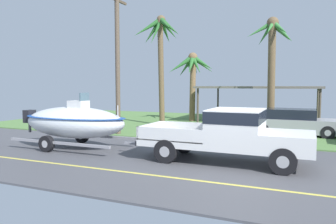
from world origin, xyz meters
name	(u,v)px	position (x,y,z in m)	size (l,w,h in m)	color
ground	(266,133)	(0.00, 8.38, -0.01)	(36.00, 22.00, 0.11)	#4C4C51
pickup_truck_towing	(235,133)	(-0.12, 0.68, 1.02)	(5.92, 2.10, 1.82)	silver
boat_on_trailer	(74,122)	(-6.84, 0.68, 1.09)	(5.97, 2.41, 2.31)	gray
parked_sedan_near	(294,123)	(1.42, 8.00, 0.67)	(4.47, 1.85, 1.38)	#99999E
carport_awning	(261,88)	(-1.03, 13.50, 2.44)	(7.98, 5.81, 2.55)	#4C4238
palm_tree_near_left	(160,41)	(-6.58, 8.75, 5.36)	(2.71, 2.97, 6.99)	brown
palm_tree_near_right	(193,70)	(-5.60, 12.10, 3.68)	(3.22, 3.04, 4.95)	brown
palm_tree_far_left	(273,48)	(0.12, 9.78, 4.76)	(2.73, 2.81, 6.54)	brown
utility_pole	(118,60)	(-7.10, 4.53, 3.94)	(0.24, 1.80, 7.57)	brown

